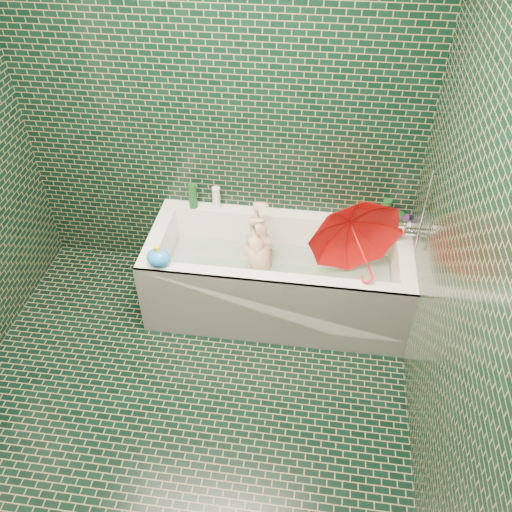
# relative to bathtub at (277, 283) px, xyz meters

# --- Properties ---
(floor) EXTENTS (2.80, 2.80, 0.00)m
(floor) POSITION_rel_bathtub_xyz_m (-0.45, -1.01, -0.21)
(floor) COLOR black
(floor) RESTS_ON ground
(wall_back) EXTENTS (2.80, 0.00, 2.80)m
(wall_back) POSITION_rel_bathtub_xyz_m (-0.45, 0.39, 1.04)
(wall_back) COLOR black
(wall_back) RESTS_ON floor
(wall_right) EXTENTS (0.00, 2.80, 2.80)m
(wall_right) POSITION_rel_bathtub_xyz_m (0.85, -1.01, 1.04)
(wall_right) COLOR black
(wall_right) RESTS_ON floor
(bathtub) EXTENTS (1.70, 0.75, 0.55)m
(bathtub) POSITION_rel_bathtub_xyz_m (0.00, 0.00, 0.00)
(bathtub) COLOR white
(bathtub) RESTS_ON floor
(bath_mat) EXTENTS (1.35, 0.47, 0.01)m
(bath_mat) POSITION_rel_bathtub_xyz_m (0.00, 0.02, -0.06)
(bath_mat) COLOR green
(bath_mat) RESTS_ON bathtub
(water) EXTENTS (1.48, 0.53, 0.00)m
(water) POSITION_rel_bathtub_xyz_m (0.00, 0.02, 0.09)
(water) COLOR silver
(water) RESTS_ON bathtub
(faucet) EXTENTS (0.18, 0.19, 0.55)m
(faucet) POSITION_rel_bathtub_xyz_m (0.81, 0.01, 0.56)
(faucet) COLOR silver
(faucet) RESTS_ON wall_right
(child) EXTENTS (0.94, 0.41, 0.28)m
(child) POSITION_rel_bathtub_xyz_m (-0.11, 0.05, 0.10)
(child) COLOR #D6A586
(child) RESTS_ON bathtub
(umbrella) EXTENTS (0.86, 0.81, 0.76)m
(umbrella) POSITION_rel_bathtub_xyz_m (0.51, -0.05, 0.41)
(umbrella) COLOR red
(umbrella) RESTS_ON bathtub
(soap_bottle_a) EXTENTS (0.13, 0.13, 0.28)m
(soap_bottle_a) POSITION_rel_bathtub_xyz_m (0.71, 0.33, 0.34)
(soap_bottle_a) COLOR white
(soap_bottle_a) RESTS_ON bathtub
(soap_bottle_b) EXTENTS (0.08, 0.09, 0.18)m
(soap_bottle_b) POSITION_rel_bathtub_xyz_m (0.80, 0.35, 0.34)
(soap_bottle_b) COLOR #451B68
(soap_bottle_b) RESTS_ON bathtub
(soap_bottle_c) EXTENTS (0.17, 0.17, 0.17)m
(soap_bottle_c) POSITION_rel_bathtub_xyz_m (0.74, 0.35, 0.34)
(soap_bottle_c) COLOR #12421A
(soap_bottle_c) RESTS_ON bathtub
(bottle_right_tall) EXTENTS (0.06, 0.06, 0.19)m
(bottle_right_tall) POSITION_rel_bathtub_xyz_m (0.67, 0.31, 0.44)
(bottle_right_tall) COLOR #12421A
(bottle_right_tall) RESTS_ON bathtub
(bottle_right_pump) EXTENTS (0.06, 0.06, 0.16)m
(bottle_right_pump) POSITION_rel_bathtub_xyz_m (0.68, 0.33, 0.42)
(bottle_right_pump) COLOR silver
(bottle_right_pump) RESTS_ON bathtub
(bottle_left_tall) EXTENTS (0.07, 0.07, 0.18)m
(bottle_left_tall) POSITION_rel_bathtub_xyz_m (-0.63, 0.33, 0.43)
(bottle_left_tall) COLOR #12421A
(bottle_left_tall) RESTS_ON bathtub
(bottle_left_short) EXTENTS (0.07, 0.07, 0.17)m
(bottle_left_short) POSITION_rel_bathtub_xyz_m (-0.47, 0.34, 0.42)
(bottle_left_short) COLOR white
(bottle_left_short) RESTS_ON bathtub
(rubber_duck) EXTENTS (0.12, 0.10, 0.09)m
(rubber_duck) POSITION_rel_bathtub_xyz_m (0.51, 0.32, 0.38)
(rubber_duck) COLOR yellow
(rubber_duck) RESTS_ON bathtub
(bath_toy) EXTENTS (0.18, 0.16, 0.14)m
(bath_toy) POSITION_rel_bathtub_xyz_m (-0.70, -0.30, 0.40)
(bath_toy) COLOR #1B86FA
(bath_toy) RESTS_ON bathtub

